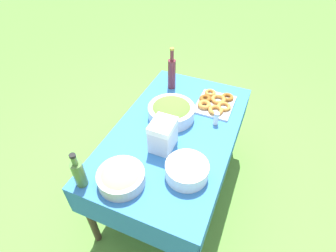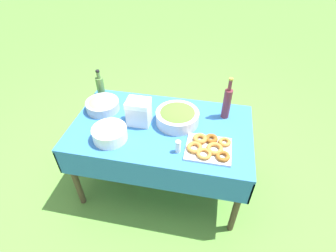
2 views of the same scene
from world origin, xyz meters
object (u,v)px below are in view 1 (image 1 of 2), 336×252
at_px(pasta_bowl, 121,177).
at_px(plate_stack, 187,170).
at_px(wine_bottle, 172,73).
at_px(donut_platter, 215,103).
at_px(cooler_box, 163,135).
at_px(salad_bowl, 171,111).
at_px(olive_oil_bottle, 79,173).

bearing_deg(pasta_bowl, plate_stack, 120.04).
bearing_deg(wine_bottle, donut_platter, 76.39).
distance_m(plate_stack, cooler_box, 0.28).
height_order(salad_bowl, donut_platter, salad_bowl).
bearing_deg(olive_oil_bottle, donut_platter, 153.29).
height_order(salad_bowl, cooler_box, cooler_box).
relative_size(donut_platter, olive_oil_bottle, 1.32).
height_order(donut_platter, olive_oil_bottle, olive_oil_bottle).
bearing_deg(wine_bottle, olive_oil_bottle, -5.26).
xyz_separation_m(donut_platter, wine_bottle, (-0.10, -0.41, 0.12)).
relative_size(pasta_bowl, olive_oil_bottle, 1.10).
distance_m(donut_platter, olive_oil_bottle, 1.13).
distance_m(olive_oil_bottle, cooler_box, 0.55).
relative_size(olive_oil_bottle, cooler_box, 1.19).
distance_m(salad_bowl, olive_oil_bottle, 0.78).
bearing_deg(olive_oil_bottle, plate_stack, 118.23).
xyz_separation_m(pasta_bowl, wine_bottle, (-1.01, -0.10, 0.09)).
bearing_deg(salad_bowl, olive_oil_bottle, -18.70).
relative_size(olive_oil_bottle, wine_bottle, 0.70).
distance_m(donut_platter, wine_bottle, 0.43).
xyz_separation_m(pasta_bowl, plate_stack, (-0.19, 0.33, -0.00)).
bearing_deg(plate_stack, cooler_box, -125.95).
distance_m(pasta_bowl, donut_platter, 0.96).
relative_size(plate_stack, cooler_box, 1.21).
distance_m(donut_platter, cooler_box, 0.60).
height_order(wine_bottle, cooler_box, wine_bottle).
distance_m(plate_stack, wine_bottle, 0.93).
bearing_deg(wine_bottle, pasta_bowl, 5.85).
bearing_deg(olive_oil_bottle, salad_bowl, 161.30).
xyz_separation_m(salad_bowl, cooler_box, (0.29, 0.06, 0.04)).
bearing_deg(cooler_box, pasta_bowl, -16.96).
height_order(pasta_bowl, cooler_box, cooler_box).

